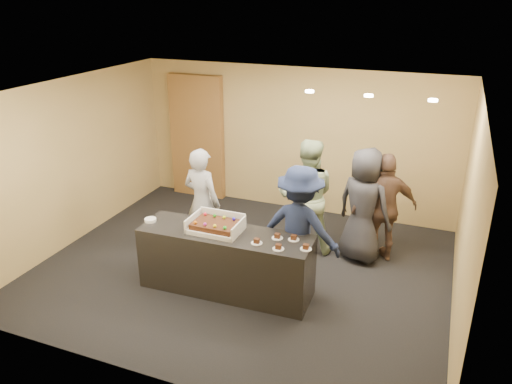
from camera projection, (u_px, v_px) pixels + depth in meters
room at (242, 186)px, 7.12m from camera, size 6.04×6.00×2.70m
serving_counter at (226, 262)px, 6.92m from camera, size 2.42×0.78×0.90m
storage_cabinet at (197, 137)px, 9.93m from camera, size 1.12×0.15×2.46m
cake_box at (216, 227)px, 6.81m from camera, size 0.71×0.49×0.21m
sheet_cake at (215, 224)px, 6.77m from camera, size 0.60×0.42×0.12m
plate_stack at (150, 220)px, 7.08m from camera, size 0.17×0.17×0.04m
slice_a at (257, 242)px, 6.46m from camera, size 0.15×0.15×0.07m
slice_b at (277, 237)px, 6.59m from camera, size 0.15×0.15×0.07m
slice_c at (278, 247)px, 6.32m from camera, size 0.15×0.15×0.07m
slice_d at (294, 238)px, 6.55m from camera, size 0.15×0.15×0.07m
slice_e at (306, 248)px, 6.31m from camera, size 0.15×0.15×0.07m
person_server_grey at (202, 202)px, 7.77m from camera, size 0.70×0.52×1.75m
person_sage_man at (307, 196)px, 7.84m from camera, size 1.08×0.94×1.87m
person_navy_man at (300, 228)px, 6.88m from camera, size 1.22×0.78×1.80m
person_brown_extra at (384, 208)px, 7.58m from camera, size 1.10×0.85×1.74m
person_dark_suit at (364, 205)px, 7.59m from camera, size 1.04×0.86×1.81m
ceiling_spotlights at (369, 96)px, 6.51m from camera, size 1.72×0.12×0.03m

